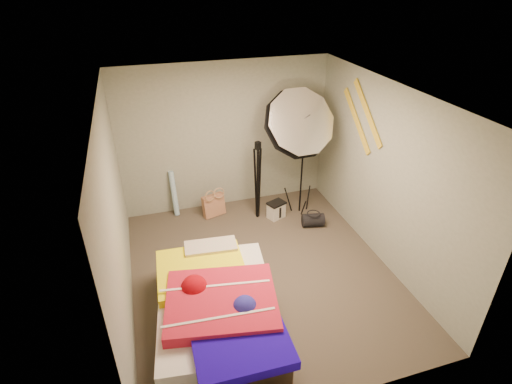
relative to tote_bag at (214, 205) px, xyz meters
name	(u,v)px	position (x,y,z in m)	size (l,w,h in m)	color
floor	(262,272)	(0.33, -1.65, -0.19)	(4.00, 4.00, 0.00)	#4D4539
ceiling	(263,96)	(0.33, -1.65, 2.31)	(4.00, 4.00, 0.00)	silver
wall_back	(225,138)	(0.33, 0.35, 1.06)	(3.50, 3.50, 0.00)	#989E8F
wall_front	(337,310)	(0.33, -3.65, 1.06)	(3.50, 3.50, 0.00)	#989E8F
wall_left	(116,218)	(-1.42, -1.65, 1.06)	(4.00, 4.00, 0.00)	#989E8F
wall_right	(385,176)	(2.08, -1.65, 1.06)	(4.00, 4.00, 0.00)	#989E8F
tote_bag	(214,205)	(0.00, 0.00, 0.00)	(0.38, 0.11, 0.38)	tan
wrapping_roll	(174,194)	(-0.62, 0.25, 0.20)	(0.09, 0.09, 0.78)	#549FCA
camera_case	(276,210)	(0.99, -0.38, -0.06)	(0.27, 0.19, 0.27)	silver
duffel_bag	(313,220)	(1.49, -0.80, -0.08)	(0.22, 0.22, 0.36)	black
wall_stripe_upper	(368,113)	(2.06, -1.05, 1.76)	(0.02, 1.10, 0.10)	gold
wall_stripe_lower	(357,121)	(2.06, -0.80, 1.56)	(0.02, 1.10, 0.10)	gold
bed	(217,307)	(-0.45, -2.38, 0.09)	(1.58, 2.18, 0.57)	#4B3522
photo_umbrella	(298,124)	(1.27, -0.45, 1.47)	(1.33, 0.98, 2.31)	black
camera_tripod	(258,175)	(0.70, -0.26, 0.59)	(0.10, 0.10, 1.37)	black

